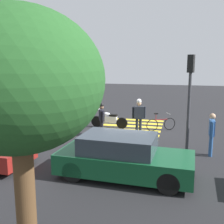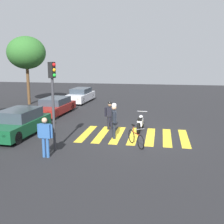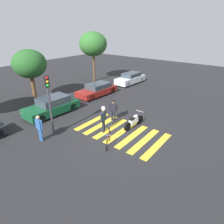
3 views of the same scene
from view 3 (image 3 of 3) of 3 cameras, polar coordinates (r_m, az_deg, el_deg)
The scene contains 13 objects.
ground_plane at distance 13.59m, azimuth 2.67°, elevation -5.91°, with size 60.00×60.00×0.00m, color #232326.
police_motorcycle at distance 14.14m, azimuth 6.40°, elevation -2.67°, with size 2.17×0.62×1.04m.
leaning_bicycle at distance 12.07m, azimuth -1.09°, elevation -7.99°, with size 1.52×0.93×1.00m.
officer_on_foot at distance 13.13m, azimuth -2.53°, elevation -1.50°, with size 0.68×0.35×1.91m.
officer_by_motorcycle at distance 14.80m, azimuth 0.36°, elevation 0.97°, with size 0.39×0.59×1.71m.
pedestrian_bystander at distance 12.97m, azimuth -20.44°, elevation -4.01°, with size 0.23×0.70×1.76m.
crosswalk_stripes at distance 13.59m, azimuth 2.67°, elevation -5.89°, with size 3.51×5.85×0.01m.
car_green_compact at distance 16.82m, azimuth -17.09°, elevation 1.69°, with size 4.51×2.09×1.43m.
car_maroon_wagon at distance 20.59m, azimuth -4.31°, elevation 6.54°, with size 4.59×2.02×1.24m.
car_white_van at distance 24.94m, azimuth 5.41°, elevation 9.72°, with size 4.44×1.88×1.34m.
traffic_light_pole at distance 12.72m, azimuth -17.95°, elevation 4.29°, with size 0.30×0.35×4.06m.
street_tree_mid at distance 20.09m, azimuth -22.92°, elevation 12.73°, with size 3.08×3.08×4.80m.
street_tree_far at distance 25.34m, azimuth -5.55°, elevation 19.10°, with size 3.40×3.40×6.10m.
Camera 3 is at (-9.68, -6.71, 6.79)m, focal length 31.34 mm.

